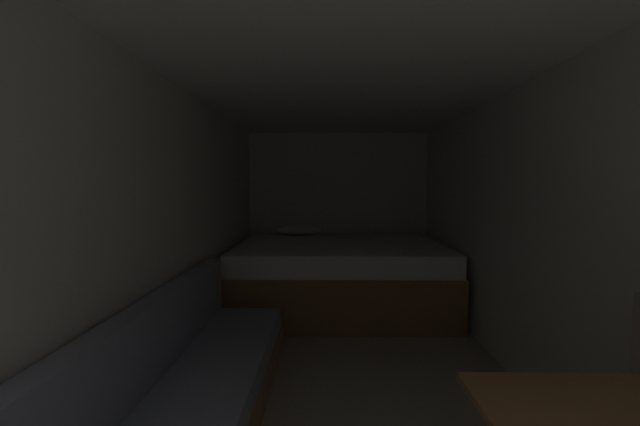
# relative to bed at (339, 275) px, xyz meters

# --- Properties ---
(ground_plane) EXTENTS (7.57, 7.57, 0.00)m
(ground_plane) POSITION_rel_bed_xyz_m (0.00, -1.84, -0.37)
(ground_plane) COLOR #A39984
(wall_back) EXTENTS (2.50, 0.05, 2.09)m
(wall_back) POSITION_rel_bed_xyz_m (0.00, 0.97, 0.67)
(wall_back) COLOR silver
(wall_back) RESTS_ON ground
(wall_left) EXTENTS (0.05, 5.57, 2.09)m
(wall_left) POSITION_rel_bed_xyz_m (-1.22, -1.84, 0.67)
(wall_left) COLOR silver
(wall_left) RESTS_ON ground
(wall_right) EXTENTS (0.05, 5.57, 2.09)m
(wall_right) POSITION_rel_bed_xyz_m (1.23, -1.84, 0.67)
(wall_right) COLOR silver
(wall_right) RESTS_ON ground
(ceiling_slab) EXTENTS (2.50, 5.57, 0.05)m
(ceiling_slab) POSITION_rel_bed_xyz_m (0.00, -1.84, 1.75)
(ceiling_slab) COLOR white
(ceiling_slab) RESTS_ON wall_left
(bed) EXTENTS (2.28, 1.81, 0.88)m
(bed) POSITION_rel_bed_xyz_m (0.00, 0.00, 0.00)
(bed) COLOR olive
(bed) RESTS_ON ground
(sofa_left) EXTENTS (0.66, 3.21, 0.75)m
(sofa_left) POSITION_rel_bed_xyz_m (-0.90, -2.69, -0.14)
(sofa_left) COLOR #9E7247
(sofa_left) RESTS_ON ground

